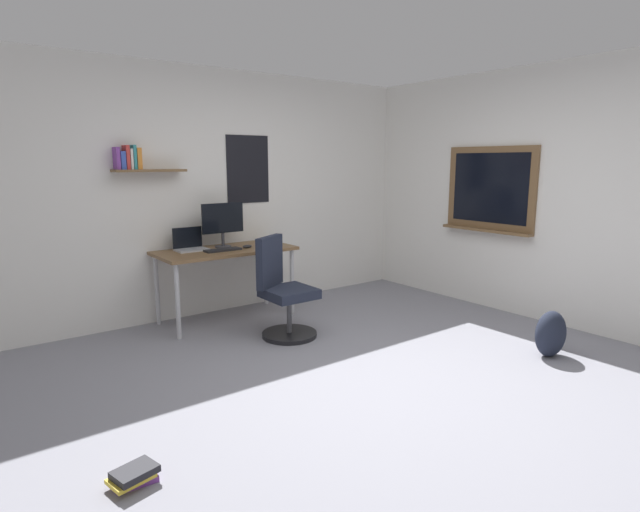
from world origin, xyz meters
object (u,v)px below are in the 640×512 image
computer_mouse (247,246)px  book_stack_on_floor (134,476)px  keyboard (223,250)px  backpack (551,334)px  monitor_primary (223,222)px  desk (226,256)px  coffee_mug (276,240)px  office_chair (283,294)px  laptop (190,245)px

computer_mouse → book_stack_on_floor: computer_mouse is taller
keyboard → backpack: 3.13m
computer_mouse → book_stack_on_floor: 2.94m
backpack → monitor_primary: bearing=121.9°
desk → monitor_primary: size_ratio=3.00×
coffee_mug → book_stack_on_floor: 3.24m
office_chair → coffee_mug: (0.40, 0.75, 0.39)m
keyboard → computer_mouse: computer_mouse is taller
laptop → computer_mouse: 0.58m
coffee_mug → computer_mouse: bearing=-172.6°
backpack → book_stack_on_floor: backpack is taller
keyboard → coffee_mug: (0.67, 0.05, 0.04)m
office_chair → backpack: size_ratio=2.39×
office_chair → desk: bearing=103.9°
keyboard → book_stack_on_floor: 2.77m
office_chair → laptop: 1.14m
keyboard → coffee_mug: coffee_mug is taller
office_chair → monitor_primary: 1.09m
coffee_mug → backpack: (1.12, -2.56, -0.60)m
desk → keyboard: (-0.07, -0.08, 0.09)m
office_chair → computer_mouse: (0.02, 0.70, 0.36)m
office_chair → book_stack_on_floor: office_chair is taller
book_stack_on_floor → office_chair: bearing=38.0°
desk → backpack: (1.72, -2.59, -0.48)m
book_stack_on_floor → keyboard: bearing=53.4°
computer_mouse → book_stack_on_floor: (-1.88, -2.15, -0.72)m
office_chair → book_stack_on_floor: 2.39m
office_chair → laptop: (-0.51, 0.94, 0.40)m
coffee_mug → book_stack_on_floor: size_ratio=0.36×
backpack → book_stack_on_floor: 3.40m
monitor_primary → keyboard: monitor_primary is taller
coffee_mug → monitor_primary: bearing=166.0°
computer_mouse → backpack: size_ratio=0.26×
office_chair → monitor_primary: size_ratio=2.05×
office_chair → coffee_mug: office_chair is taller
office_chair → monitor_primary: monitor_primary is taller
monitor_primary → keyboard: bearing=-118.8°
computer_mouse → office_chair: bearing=-91.4°
monitor_primary → coffee_mug: (0.56, -0.14, -0.22)m
office_chair → keyboard: 0.83m
computer_mouse → keyboard: bearing=180.0°
desk → coffee_mug: coffee_mug is taller
laptop → coffee_mug: bearing=-11.7°
desk → book_stack_on_floor: (-1.67, -2.23, -0.63)m
office_chair → coffee_mug: bearing=61.6°
monitor_primary → book_stack_on_floor: (-1.70, -2.34, -0.98)m
laptop → book_stack_on_floor: laptop is taller
desk → backpack: desk is taller
book_stack_on_floor → desk: bearing=53.3°
computer_mouse → backpack: bearing=-59.0°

